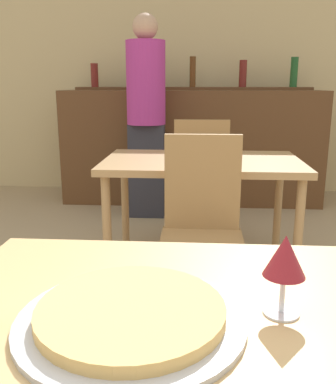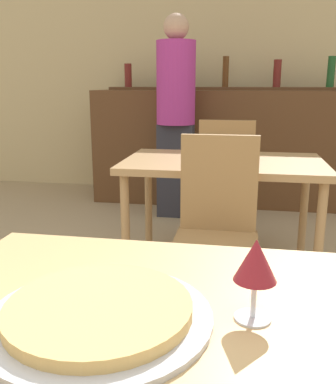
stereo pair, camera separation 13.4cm
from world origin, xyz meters
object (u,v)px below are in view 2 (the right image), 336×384
object	(u,v)px
chair_far_side_front	(217,222)
pizza_tray	(99,312)
person_standing	(176,111)
wine_glass	(256,263)
chair_far_side_back	(226,177)

from	to	relation	value
chair_far_side_front	pizza_tray	bearing A→B (deg)	-96.37
person_standing	wine_glass	size ratio (longest dim) A/B	11.15
person_standing	wine_glass	bearing A→B (deg)	-78.45
chair_far_side_front	chair_far_side_back	size ratio (longest dim) A/B	1.00
chair_far_side_back	pizza_tray	world-z (taller)	chair_far_side_back
chair_far_side_front	pizza_tray	world-z (taller)	chair_far_side_front
wine_glass	person_standing	bearing A→B (deg)	101.55
pizza_tray	chair_far_side_front	bearing A→B (deg)	83.63
chair_far_side_back	pizza_tray	bearing A→B (deg)	86.48
chair_far_side_front	pizza_tray	xyz separation A→B (m)	(-0.14, -1.30, 0.24)
chair_far_side_back	pizza_tray	xyz separation A→B (m)	(-0.14, -2.35, 0.24)
pizza_tray	person_standing	xyz separation A→B (m)	(-0.34, 3.11, 0.18)
chair_far_side_back	wine_glass	bearing A→B (deg)	93.45
pizza_tray	chair_far_side_back	bearing A→B (deg)	86.48
chair_far_side_back	pizza_tray	distance (m)	2.37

